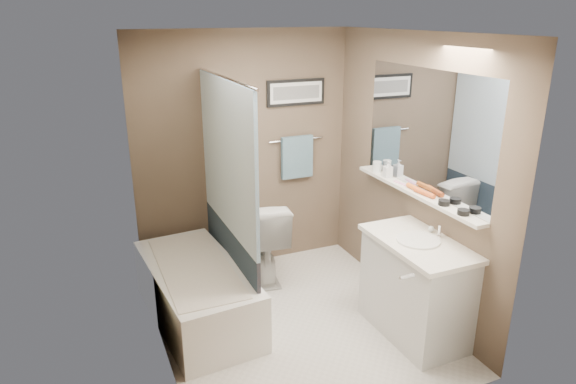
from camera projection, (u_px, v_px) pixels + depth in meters
name	position (u px, v px, depth m)	size (l,w,h in m)	color
ground	(295.00, 323.00, 4.43)	(2.50, 2.50, 0.00)	silver
ceiling	(296.00, 35.00, 3.64)	(2.20, 2.50, 0.04)	silver
wall_back	(245.00, 154.00, 5.10)	(2.20, 0.04, 2.40)	brown
wall_front	(382.00, 256.00, 2.97)	(2.20, 0.04, 2.40)	brown
wall_left	(156.00, 212.00, 3.63)	(0.04, 2.50, 2.40)	brown
wall_right	(409.00, 176.00, 4.44)	(0.04, 2.50, 2.40)	brown
tile_surround	(146.00, 214.00, 4.13)	(0.02, 1.55, 2.00)	beige
curtain_rod	(224.00, 77.00, 4.04)	(0.02, 0.02, 1.55)	silver
curtain_upper	(227.00, 157.00, 4.25)	(0.03, 1.45, 1.28)	white
curtain_lower	(231.00, 247.00, 4.52)	(0.03, 1.45, 0.36)	#253646
mirror	(425.00, 131.00, 4.17)	(0.02, 1.60, 1.00)	silver
shelf	(415.00, 192.00, 4.32)	(0.12, 1.60, 0.03)	silver
towel_bar	(296.00, 140.00, 5.26)	(0.02, 0.02, 0.60)	silver
towel	(297.00, 157.00, 5.30)	(0.34, 0.05, 0.44)	#7EA9B8
art_frame	(296.00, 92.00, 5.11)	(0.62, 0.03, 0.26)	black
art_mat	(296.00, 93.00, 5.10)	(0.56, 0.00, 0.20)	white
art_image	(297.00, 93.00, 5.10)	(0.50, 0.00, 0.13)	#595959
door	(455.00, 270.00, 3.23)	(0.80, 0.02, 2.00)	silver
door_handle	(407.00, 277.00, 3.15)	(0.02, 0.02, 0.10)	silver
bathtub	(197.00, 293.00, 4.42)	(0.70, 1.50, 0.50)	white
tub_rim	(195.00, 267.00, 4.33)	(0.56, 1.36, 0.02)	white
toilet	(260.00, 238.00, 5.10)	(0.47, 0.82, 0.83)	silver
vanity	(416.00, 290.00, 4.17)	(0.50, 0.90, 0.80)	silver
countertop	(419.00, 243.00, 4.03)	(0.54, 0.96, 0.04)	white
sink_basin	(418.00, 240.00, 4.02)	(0.34, 0.34, 0.01)	white
faucet_spout	(439.00, 231.00, 4.08)	(0.02, 0.02, 0.10)	white
faucet_knob	(431.00, 229.00, 4.17)	(0.05, 0.05, 0.05)	silver
candle_bowl_near	(463.00, 212.00, 3.80)	(0.09, 0.09, 0.04)	black
candle_bowl_far	(444.00, 203.00, 3.99)	(0.09, 0.09, 0.04)	black
hair_brush_front	(424.00, 193.00, 4.20)	(0.04, 0.04, 0.22)	#D3521D
hair_brush_back	(415.00, 188.00, 4.30)	(0.04, 0.04, 0.22)	orange
pink_comb	(401.00, 183.00, 4.49)	(0.03, 0.16, 0.01)	pink
glass_jar	(377.00, 167.00, 4.81)	(0.08, 0.08, 0.10)	silver
soap_bottle	(388.00, 169.00, 4.65)	(0.07, 0.07, 0.15)	#999999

